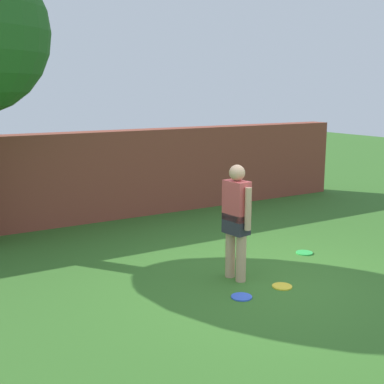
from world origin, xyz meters
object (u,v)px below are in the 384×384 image
at_px(person, 236,217).
at_px(frisbee_green, 304,253).
at_px(frisbee_blue, 242,297).
at_px(frisbee_yellow, 282,286).

bearing_deg(person, frisbee_green, 95.07).
bearing_deg(person, frisbee_blue, -35.77).
bearing_deg(frisbee_blue, frisbee_green, 25.52).
distance_m(person, frisbee_green, 1.89).
bearing_deg(frisbee_green, person, -167.90).
distance_m(frisbee_blue, frisbee_green, 2.16).
relative_size(frisbee_green, frisbee_yellow, 1.00).
bearing_deg(frisbee_yellow, person, 122.01).
distance_m(person, frisbee_yellow, 1.12).
bearing_deg(frisbee_blue, person, 61.26).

